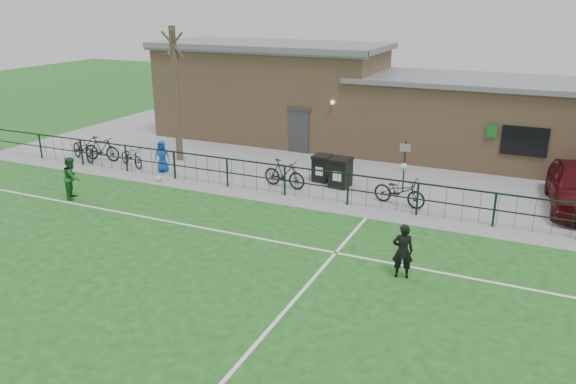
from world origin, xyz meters
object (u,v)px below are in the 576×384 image
at_px(bare_tree, 176,95).
at_px(bicycle_a, 83,149).
at_px(sign_post, 404,167).
at_px(ball_ground, 158,179).
at_px(wheelie_bin_left, 341,174).
at_px(wheelie_bin_right, 322,169).
at_px(bicycle_b, 102,149).
at_px(bicycle_e, 399,191).
at_px(spectator_child, 162,156).
at_px(bicycle_d, 284,174).
at_px(bicycle_c, 131,157).
at_px(outfield_player, 72,178).

xyz_separation_m(bare_tree, bicycle_a, (-3.99, -1.91, -2.43)).
height_order(sign_post, ball_ground, sign_post).
relative_size(wheelie_bin_left, wheelie_bin_right, 1.10).
distance_m(wheelie_bin_left, bicycle_b, 11.28).
bearing_deg(bare_tree, sign_post, -1.50).
relative_size(wheelie_bin_right, sign_post, 0.49).
distance_m(bicycle_e, spectator_child, 10.27).
bearing_deg(sign_post, spectator_child, -170.82).
relative_size(bicycle_a, bicycle_d, 1.14).
bearing_deg(bicycle_b, bicycle_c, -101.86).
bearing_deg(wheelie_bin_left, ball_ground, -156.47).
distance_m(sign_post, bicycle_a, 14.58).
height_order(wheelie_bin_left, outfield_player, outfield_player).
relative_size(bicycle_b, bicycle_c, 1.09).
xyz_separation_m(bicycle_a, bicycle_c, (2.68, 0.11, -0.11)).
bearing_deg(bicycle_c, ball_ground, -97.20).
relative_size(bicycle_c, ball_ground, 7.14).
bearing_deg(bare_tree, spectator_child, -77.00).
relative_size(wheelie_bin_right, outfield_player, 0.63).
bearing_deg(bicycle_e, bicycle_d, 100.28).
distance_m(wheelie_bin_left, outfield_player, 10.20).
bearing_deg(wheelie_bin_right, outfield_player, -139.09).
height_order(bicycle_a, outfield_player, outfield_player).
relative_size(wheelie_bin_left, bicycle_b, 0.58).
distance_m(bicycle_b, outfield_player, 5.08).
relative_size(sign_post, bicycle_e, 1.01).
bearing_deg(bicycle_e, wheelie_bin_left, 78.76).
distance_m(wheelie_bin_right, bicycle_e, 3.89).
distance_m(spectator_child, ball_ground, 1.43).
height_order(wheelie_bin_left, bicycle_a, bicycle_a).
height_order(bicycle_d, outfield_player, outfield_player).
relative_size(bicycle_b, spectator_child, 1.36).
relative_size(wheelie_bin_right, bicycle_d, 0.53).
bearing_deg(outfield_player, spectator_child, -43.74).
distance_m(bicycle_a, ball_ground, 5.19).
height_order(wheelie_bin_left, spectator_child, spectator_child).
relative_size(bare_tree, outfield_player, 3.80).
xyz_separation_m(sign_post, bicycle_a, (-14.48, -1.63, -0.45)).
xyz_separation_m(sign_post, bicycle_c, (-11.80, -1.52, -0.55)).
bearing_deg(bicycle_b, bicycle_e, -96.59).
height_order(wheelie_bin_left, bicycle_b, bicycle_b).
bearing_deg(spectator_child, wheelie_bin_left, -10.59).
relative_size(bicycle_a, bicycle_e, 1.06).
bearing_deg(wheelie_bin_left, bare_tree, -179.93).
relative_size(sign_post, outfield_player, 1.27).
distance_m(wheelie_bin_right, sign_post, 3.39).
bearing_deg(sign_post, bicycle_b, -174.45).
bearing_deg(sign_post, bicycle_e, -81.68).
distance_m(wheelie_bin_left, ball_ground, 7.43).
xyz_separation_m(bare_tree, outfield_player, (-0.61, -5.99, -2.21)).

